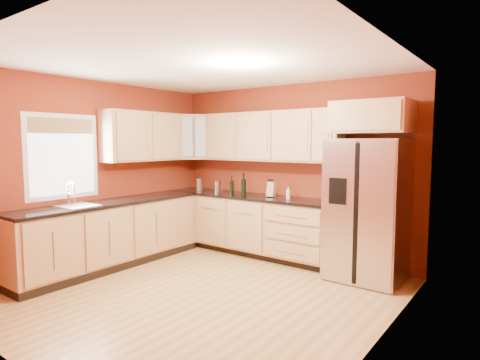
# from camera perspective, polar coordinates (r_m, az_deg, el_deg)

# --- Properties ---
(floor) EXTENTS (4.00, 4.00, 0.00)m
(floor) POSITION_cam_1_polar(r_m,az_deg,el_deg) (4.84, -5.50, -15.67)
(floor) COLOR #AE8343
(floor) RESTS_ON ground
(ceiling) EXTENTS (4.00, 4.00, 0.00)m
(ceiling) POSITION_cam_1_polar(r_m,az_deg,el_deg) (4.60, -5.81, 16.17)
(ceiling) COLOR white
(ceiling) RESTS_ON wall_back
(wall_back) EXTENTS (4.00, 0.04, 2.60)m
(wall_back) POSITION_cam_1_polar(r_m,az_deg,el_deg) (6.16, 6.95, 1.28)
(wall_back) COLOR maroon
(wall_back) RESTS_ON floor
(wall_front) EXTENTS (4.00, 0.04, 2.60)m
(wall_front) POSITION_cam_1_polar(r_m,az_deg,el_deg) (3.35, -29.32, -2.81)
(wall_front) COLOR maroon
(wall_front) RESTS_ON floor
(wall_left) EXTENTS (0.04, 4.00, 2.60)m
(wall_left) POSITION_cam_1_polar(r_m,az_deg,el_deg) (6.06, -19.79, 0.94)
(wall_left) COLOR maroon
(wall_left) RESTS_ON floor
(wall_right) EXTENTS (0.04, 4.00, 2.60)m
(wall_right) POSITION_cam_1_polar(r_m,az_deg,el_deg) (3.53, 19.18, -2.04)
(wall_right) COLOR maroon
(wall_right) RESTS_ON floor
(base_cabinets_back) EXTENTS (2.90, 0.60, 0.88)m
(base_cabinets_back) POSITION_cam_1_polar(r_m,az_deg,el_deg) (6.32, 1.14, -6.45)
(base_cabinets_back) COLOR tan
(base_cabinets_back) RESTS_ON floor
(base_cabinets_left) EXTENTS (0.60, 2.80, 0.88)m
(base_cabinets_left) POSITION_cam_1_polar(r_m,az_deg,el_deg) (5.94, -17.90, -7.48)
(base_cabinets_left) COLOR tan
(base_cabinets_left) RESTS_ON floor
(countertop_back) EXTENTS (2.90, 0.62, 0.04)m
(countertop_back) POSITION_cam_1_polar(r_m,az_deg,el_deg) (6.24, 1.10, -2.32)
(countertop_back) COLOR black
(countertop_back) RESTS_ON base_cabinets_back
(countertop_left) EXTENTS (0.62, 2.80, 0.04)m
(countertop_left) POSITION_cam_1_polar(r_m,az_deg,el_deg) (5.85, -17.98, -3.10)
(countertop_left) COLOR black
(countertop_left) RESTS_ON base_cabinets_left
(upper_cabinets_back) EXTENTS (2.30, 0.33, 0.75)m
(upper_cabinets_back) POSITION_cam_1_polar(r_m,az_deg,el_deg) (6.14, 4.20, 6.20)
(upper_cabinets_back) COLOR tan
(upper_cabinets_back) RESTS_ON wall_back
(upper_cabinets_left) EXTENTS (0.33, 1.35, 0.75)m
(upper_cabinets_left) POSITION_cam_1_polar(r_m,az_deg,el_deg) (6.35, -13.63, 6.03)
(upper_cabinets_left) COLOR tan
(upper_cabinets_left) RESTS_ON wall_left
(corner_upper_cabinet) EXTENTS (0.67, 0.67, 0.75)m
(corner_upper_cabinet) POSITION_cam_1_polar(r_m,az_deg,el_deg) (6.88, -6.64, 6.09)
(corner_upper_cabinet) COLOR tan
(corner_upper_cabinet) RESTS_ON wall_back
(over_fridge_cabinet) EXTENTS (0.92, 0.60, 0.40)m
(over_fridge_cabinet) POSITION_cam_1_polar(r_m,az_deg,el_deg) (5.33, 18.26, 8.49)
(over_fridge_cabinet) COLOR tan
(over_fridge_cabinet) RESTS_ON wall_back
(refrigerator) EXTENTS (0.90, 0.75, 1.78)m
(refrigerator) POSITION_cam_1_polar(r_m,az_deg,el_deg) (5.32, 17.63, -4.04)
(refrigerator) COLOR #B3B4B8
(refrigerator) RESTS_ON floor
(window) EXTENTS (0.03, 0.90, 1.00)m
(window) POSITION_cam_1_polar(r_m,az_deg,el_deg) (5.77, -23.89, 3.07)
(window) COLOR white
(window) RESTS_ON wall_left
(sink_faucet) EXTENTS (0.50, 0.42, 0.30)m
(sink_faucet) POSITION_cam_1_polar(r_m,az_deg,el_deg) (5.56, -22.23, -1.91)
(sink_faucet) COLOR white
(sink_faucet) RESTS_ON countertop_left
(canister_left) EXTENTS (0.14, 0.14, 0.20)m
(canister_left) POSITION_cam_1_polar(r_m,az_deg,el_deg) (6.89, -5.80, -0.62)
(canister_left) COLOR #B3B4B8
(canister_left) RESTS_ON countertop_back
(canister_right) EXTENTS (0.14, 0.14, 0.18)m
(canister_right) POSITION_cam_1_polar(r_m,az_deg,el_deg) (6.59, -3.23, -0.94)
(canister_right) COLOR #B3B4B8
(canister_right) RESTS_ON countertop_back
(wine_bottle_a) EXTENTS (0.10, 0.10, 0.34)m
(wine_bottle_a) POSITION_cam_1_polar(r_m,az_deg,el_deg) (6.21, 0.53, -0.59)
(wine_bottle_a) COLOR black
(wine_bottle_a) RESTS_ON countertop_back
(wine_bottle_b) EXTENTS (0.07, 0.07, 0.29)m
(wine_bottle_b) POSITION_cam_1_polar(r_m,az_deg,el_deg) (6.40, -1.19, -0.65)
(wine_bottle_b) COLOR black
(wine_bottle_b) RESTS_ON countertop_back
(knife_block) EXTENTS (0.12, 0.11, 0.22)m
(knife_block) POSITION_cam_1_polar(r_m,az_deg,el_deg) (6.03, 4.49, -1.36)
(knife_block) COLOR tan
(knife_block) RESTS_ON countertop_back
(soap_dispenser) EXTENTS (0.07, 0.07, 0.18)m
(soap_dispenser) POSITION_cam_1_polar(r_m,az_deg,el_deg) (5.82, 6.88, -1.85)
(soap_dispenser) COLOR silver
(soap_dispenser) RESTS_ON countertop_back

